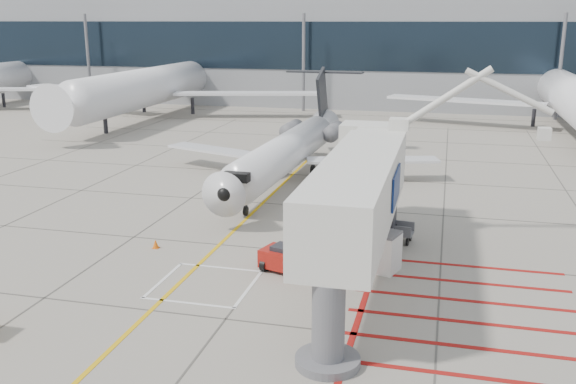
# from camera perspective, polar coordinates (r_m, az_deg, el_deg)

# --- Properties ---
(ground_plane) EXTENTS (260.00, 260.00, 0.00)m
(ground_plane) POSITION_cam_1_polar(r_m,az_deg,el_deg) (28.90, -2.91, -7.81)
(ground_plane) COLOR gray
(ground_plane) RESTS_ON ground
(regional_jet) EXTENTS (22.69, 28.12, 7.16)m
(regional_jet) POSITION_cam_1_polar(r_m,az_deg,el_deg) (43.20, -0.96, 4.87)
(regional_jet) COLOR silver
(regional_jet) RESTS_ON ground_plane
(jet_bridge) EXTENTS (9.06, 19.11, 7.64)m
(jet_bridge) POSITION_cam_1_polar(r_m,az_deg,el_deg) (26.86, 6.25, -1.03)
(jet_bridge) COLOR silver
(jet_bridge) RESTS_ON ground_plane
(pushback_tug) EXTENTS (2.53, 1.97, 1.30)m
(pushback_tug) POSITION_cam_1_polar(r_m,az_deg,el_deg) (29.61, -0.19, -5.87)
(pushback_tug) COLOR #9D160F
(pushback_tug) RESTS_ON ground_plane
(baggage_cart) EXTENTS (1.81, 1.27, 1.06)m
(baggage_cart) POSITION_cam_1_polar(r_m,az_deg,el_deg) (33.95, 9.62, -3.52)
(baggage_cart) COLOR #58585D
(baggage_cart) RESTS_ON ground_plane
(ground_power_unit) EXTENTS (2.63, 1.97, 1.85)m
(ground_power_unit) POSITION_cam_1_polar(r_m,az_deg,el_deg) (30.09, 7.58, -5.10)
(ground_power_unit) COLOR silver
(ground_power_unit) RESTS_ON ground_plane
(cone_nose) EXTENTS (0.33, 0.33, 0.46)m
(cone_nose) POSITION_cam_1_polar(r_m,az_deg,el_deg) (33.32, -11.69, -4.53)
(cone_nose) COLOR #DB580B
(cone_nose) RESTS_ON ground_plane
(cone_side) EXTENTS (0.39, 0.39, 0.54)m
(cone_side) POSITION_cam_1_polar(r_m,az_deg,el_deg) (33.37, 0.12, -4.10)
(cone_side) COLOR #EF440C
(cone_side) RESTS_ON ground_plane
(terminal_building) EXTENTS (180.00, 28.00, 14.00)m
(terminal_building) POSITION_cam_1_polar(r_m,az_deg,el_deg) (95.56, 15.66, 11.99)
(terminal_building) COLOR gray
(terminal_building) RESTS_ON ground_plane
(terminal_glass_band) EXTENTS (180.00, 0.10, 6.00)m
(terminal_glass_band) POSITION_cam_1_polar(r_m,az_deg,el_deg) (81.49, 15.90, 12.24)
(terminal_glass_band) COLOR black
(terminal_glass_band) RESTS_ON ground_plane
(bg_aircraft_b) EXTENTS (39.21, 43.57, 13.07)m
(bg_aircraft_b) POSITION_cam_1_polar(r_m,az_deg,el_deg) (79.17, -11.48, 11.38)
(bg_aircraft_b) COLOR silver
(bg_aircraft_b) RESTS_ON ground_plane
(bg_aircraft_c) EXTENTS (37.94, 42.15, 12.65)m
(bg_aircraft_c) POSITION_cam_1_polar(r_m,az_deg,el_deg) (72.65, 24.08, 9.92)
(bg_aircraft_c) COLOR silver
(bg_aircraft_c) RESTS_ON ground_plane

